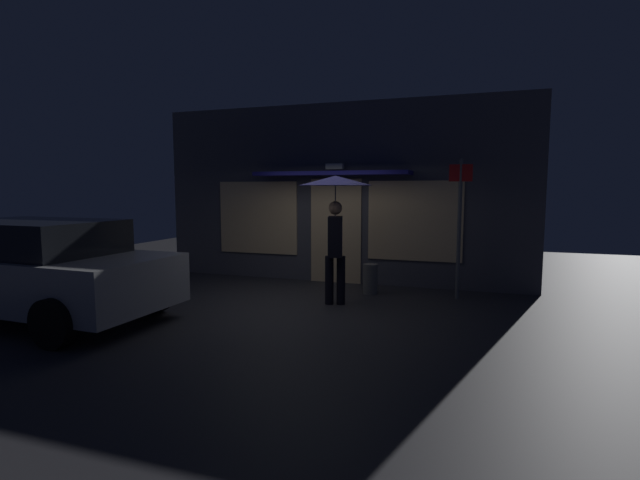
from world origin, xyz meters
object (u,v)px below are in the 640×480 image
person_with_umbrella (335,203)px  street_sign_post (459,221)px  sidewalk_bollard (370,279)px  parked_car (34,269)px

person_with_umbrella → street_sign_post: street_sign_post is taller
person_with_umbrella → street_sign_post: size_ratio=0.88×
person_with_umbrella → sidewalk_bollard: person_with_umbrella is taller
person_with_umbrella → street_sign_post: 2.29m
street_sign_post → sidewalk_bollard: (-1.58, -0.12, -1.14)m
sidewalk_bollard → person_with_umbrella: bearing=-112.2°
person_with_umbrella → street_sign_post: (1.98, 1.10, -0.33)m
parked_car → street_sign_post: (6.07, 3.44, 0.65)m
parked_car → sidewalk_bollard: size_ratio=7.64×
person_with_umbrella → parked_car: (-4.09, -2.34, -0.97)m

